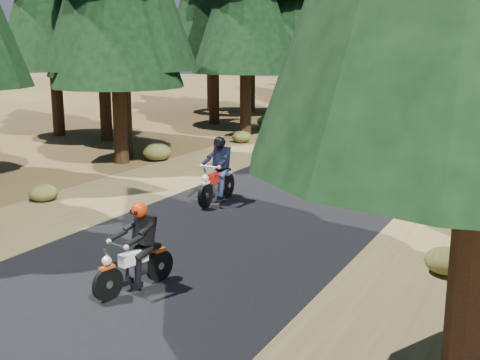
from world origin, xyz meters
name	(u,v)px	position (x,y,z in m)	size (l,w,h in m)	color
ground	(206,245)	(0.00, 0.00, 0.00)	(120.00, 120.00, 0.00)	#413017
road	(298,193)	(0.00, 5.00, 0.01)	(6.00, 100.00, 0.01)	black
shoulder_l	(164,177)	(-4.60, 5.00, 0.00)	(3.20, 100.00, 0.01)	brown
shoulder_r	(471,215)	(4.60, 5.00, 0.00)	(3.20, 100.00, 0.01)	brown
understory_shrubs	(329,169)	(0.01, 7.44, 0.27)	(14.15, 30.31, 0.64)	#474C1E
rider_lead	(134,262)	(0.18, -2.64, 0.52)	(0.89, 1.79, 1.54)	silver
rider_follow	(217,181)	(-1.55, 3.09, 0.59)	(0.68, 1.98, 1.75)	#A4150A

